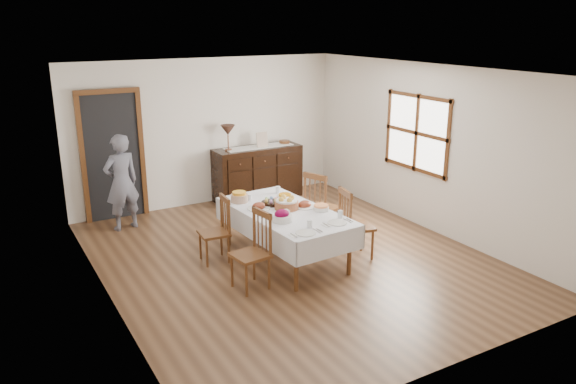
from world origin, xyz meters
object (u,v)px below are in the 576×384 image
sideboard (258,173)px  table_lamp (228,131)px  chair_left_near (253,250)px  chair_left_far (217,229)px  chair_right_near (353,223)px  dining_table (285,216)px  chair_right_far (320,205)px  person (121,179)px

sideboard → table_lamp: table_lamp is taller
chair_left_near → chair_left_far: bearing=177.1°
chair_right_near → dining_table: bearing=74.8°
table_lamp → chair_left_far: bearing=-117.9°
chair_left_near → chair_right_near: 1.63m
sideboard → chair_right_near: bearing=-91.6°
chair_right_far → sideboard: 2.26m
person → dining_table: bearing=113.1°
table_lamp → chair_right_far: bearing=-78.2°
sideboard → dining_table: bearing=-109.3°
dining_table → sideboard: sideboard is taller
dining_table → chair_left_near: (-0.76, -0.55, -0.13)m
sideboard → chair_left_near: bearing=-117.7°
chair_right_near → chair_right_far: bearing=10.7°
chair_left_far → person: (-0.80, 1.91, 0.36)m
chair_left_near → chair_right_near: chair_right_near is taller
chair_left_near → chair_right_far: (1.62, 0.99, 0.03)m
chair_left_near → table_lamp: bearing=153.6°
chair_right_far → person: bearing=30.7°
chair_left_far → sideboard: (1.78, 2.27, 0.03)m
chair_right_near → table_lamp: bearing=19.5°
chair_right_far → table_lamp: table_lamp is taller
sideboard → table_lamp: size_ratio=3.56×
chair_left_near → person: bearing=-170.3°
dining_table → person: (-1.64, 2.34, 0.19)m
sideboard → person: size_ratio=0.99×
chair_left_near → sideboard: chair_left_near is taller
chair_right_far → person: size_ratio=0.64×
chair_left_near → chair_left_far: 0.98m
dining_table → person: 2.86m
chair_left_far → table_lamp: 2.74m
table_lamp → person: bearing=-169.2°
dining_table → person: size_ratio=1.31×
chair_left_far → chair_right_far: (1.70, 0.01, 0.06)m
dining_table → chair_left_far: size_ratio=2.35×
chair_right_far → chair_left_near: bearing=99.3°
chair_left_near → chair_left_far: chair_left_near is taller
chair_right_near → sideboard: size_ratio=0.62×
chair_right_near → chair_left_near: bearing=105.5°
chair_right_far → sideboard: bearing=-24.1°
sideboard → person: bearing=-172.1°
chair_right_far → table_lamp: (-0.48, 2.29, 0.81)m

